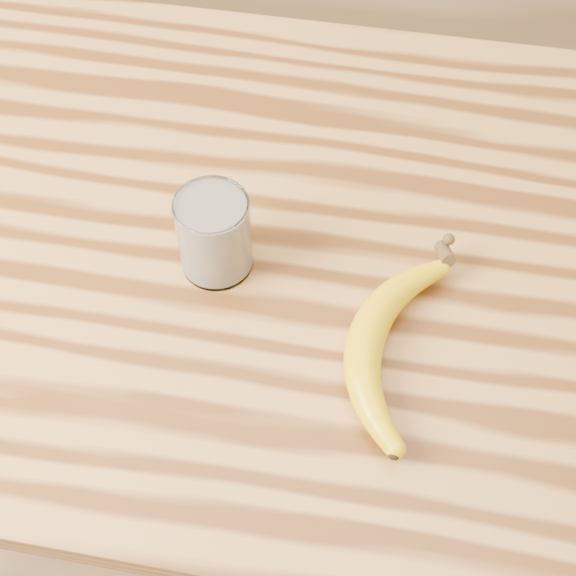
# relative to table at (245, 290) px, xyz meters

# --- Properties ---
(table) EXTENTS (1.20, 0.80, 0.90)m
(table) POSITION_rel_table_xyz_m (0.00, 0.00, 0.00)
(table) COLOR #B07636
(table) RESTS_ON ground
(smoothie_glass) EXTENTS (0.08, 0.08, 0.10)m
(smoothie_glass) POSITION_rel_table_xyz_m (-0.02, -0.05, 0.18)
(smoothie_glass) COLOR white
(smoothie_glass) RESTS_ON table
(banana) EXTENTS (0.16, 0.35, 0.04)m
(banana) POSITION_rel_table_xyz_m (0.16, -0.14, 0.15)
(banana) COLOR #E1AC07
(banana) RESTS_ON table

